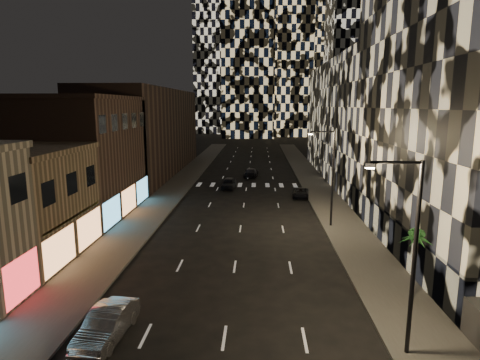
# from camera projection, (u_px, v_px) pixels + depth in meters

# --- Properties ---
(sidewalk_left) EXTENTS (4.00, 120.00, 0.15)m
(sidewalk_left) POSITION_uv_depth(u_px,v_px,m) (179.00, 184.00, 58.76)
(sidewalk_left) COLOR #47443F
(sidewalk_left) RESTS_ON ground
(sidewalk_right) EXTENTS (4.00, 120.00, 0.15)m
(sidewalk_right) POSITION_uv_depth(u_px,v_px,m) (316.00, 185.00, 57.87)
(sidewalk_right) COLOR #47443F
(sidewalk_right) RESTS_ON ground
(curb_left) EXTENTS (0.20, 120.00, 0.15)m
(curb_left) POSITION_uv_depth(u_px,v_px,m) (193.00, 184.00, 58.67)
(curb_left) COLOR #4C4C47
(curb_left) RESTS_ON ground
(curb_right) EXTENTS (0.20, 120.00, 0.15)m
(curb_right) POSITION_uv_depth(u_px,v_px,m) (301.00, 185.00, 57.96)
(curb_right) COLOR #4C4C47
(curb_right) RESTS_ON ground
(retail_tan) EXTENTS (10.00, 10.00, 8.00)m
(retail_tan) POSITION_uv_depth(u_px,v_px,m) (8.00, 207.00, 29.88)
(retail_tan) COLOR #8B7153
(retail_tan) RESTS_ON ground
(retail_brown) EXTENTS (10.00, 15.00, 12.00)m
(retail_brown) POSITION_uv_depth(u_px,v_px,m) (80.00, 158.00, 41.78)
(retail_brown) COLOR #473228
(retail_brown) RESTS_ON ground
(retail_filler_left) EXTENTS (10.00, 40.00, 14.00)m
(retail_filler_left) POSITION_uv_depth(u_px,v_px,m) (148.00, 132.00, 67.62)
(retail_filler_left) COLOR #473228
(retail_filler_left) RESTS_ON ground
(midrise_base) EXTENTS (0.60, 25.00, 3.00)m
(midrise_base) POSITION_uv_depth(u_px,v_px,m) (389.00, 230.00, 32.46)
(midrise_base) COLOR #383838
(midrise_base) RESTS_ON ground
(midrise_filler_right) EXTENTS (16.00, 40.00, 18.00)m
(midrise_filler_right) POSITION_uv_depth(u_px,v_px,m) (376.00, 121.00, 62.65)
(midrise_filler_right) COLOR #232326
(midrise_filler_right) RESTS_ON ground
(streetlight_near) EXTENTS (2.55, 0.25, 9.00)m
(streetlight_near) POSITION_uv_depth(u_px,v_px,m) (410.00, 245.00, 17.69)
(streetlight_near) COLOR black
(streetlight_near) RESTS_ON sidewalk_right
(streetlight_far) EXTENTS (2.55, 0.25, 9.00)m
(streetlight_far) POSITION_uv_depth(u_px,v_px,m) (330.00, 172.00, 37.33)
(streetlight_far) COLOR black
(streetlight_far) RESTS_ON sidewalk_right
(car_silver_parked) EXTENTS (2.04, 4.81, 1.54)m
(car_silver_parked) POSITION_uv_depth(u_px,v_px,m) (107.00, 325.00, 19.81)
(car_silver_parked) COLOR #939297
(car_silver_parked) RESTS_ON ground
(car_dark_midlane) EXTENTS (2.10, 4.59, 1.53)m
(car_dark_midlane) POSITION_uv_depth(u_px,v_px,m) (229.00, 183.00, 55.60)
(car_dark_midlane) COLOR black
(car_dark_midlane) RESTS_ON ground
(car_dark_oncoming) EXTENTS (2.45, 5.04, 1.41)m
(car_dark_oncoming) POSITION_uv_depth(u_px,v_px,m) (251.00, 172.00, 64.85)
(car_dark_oncoming) COLOR black
(car_dark_oncoming) RESTS_ON ground
(car_dark_rightlane) EXTENTS (2.40, 4.35, 1.15)m
(car_dark_rightlane) POSITION_uv_depth(u_px,v_px,m) (301.00, 193.00, 50.37)
(car_dark_rightlane) COLOR black
(car_dark_rightlane) RESTS_ON ground
(palm_tree) EXTENTS (2.10, 2.13, 4.18)m
(palm_tree) POSITION_uv_depth(u_px,v_px,m) (416.00, 242.00, 23.36)
(palm_tree) COLOR #47331E
(palm_tree) RESTS_ON sidewalk_right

